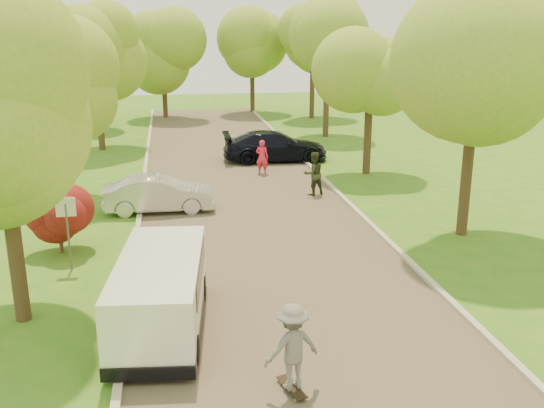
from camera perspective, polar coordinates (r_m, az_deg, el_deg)
ground at (r=15.00m, az=2.24°, el=-10.57°), size 100.00×100.00×0.00m
road at (r=22.31m, az=-2.00°, el=-1.30°), size 8.00×60.00×0.01m
curb_left at (r=22.15m, az=-12.45°, el=-1.68°), size 0.18×60.00×0.12m
curb_right at (r=23.16m, az=7.97°, el=-0.64°), size 0.18×60.00×0.12m
street_sign at (r=18.09m, az=-18.76°, el=-1.30°), size 0.55×0.06×2.17m
red_shrub at (r=19.73m, az=-19.44°, el=-1.34°), size 1.70×1.70×1.95m
tree_l_mida at (r=14.57m, az=-23.73°, el=8.62°), size 4.71×4.60×7.39m
tree_l_midb at (r=25.47m, az=-19.06°, el=10.58°), size 4.30×4.20×6.62m
tree_l_far at (r=35.26m, az=-16.01°, el=13.69°), size 4.92×4.80×7.79m
tree_r_mida at (r=20.61m, az=19.26°, el=12.03°), size 5.13×5.00×7.95m
tree_r_midb at (r=28.72m, az=9.65°, el=12.40°), size 4.51×4.40×7.01m
tree_r_far at (r=38.41m, az=5.62°, el=14.96°), size 5.33×5.20×8.34m
tree_bg_a at (r=43.49m, az=-18.15°, el=13.73°), size 5.12×5.00×7.72m
tree_bg_b at (r=46.41m, az=4.16°, el=14.88°), size 5.12×5.00×7.95m
tree_bg_c at (r=47.09m, az=-10.01°, el=14.08°), size 4.92×4.80×7.33m
tree_bg_d at (r=49.58m, az=-1.64°, el=14.76°), size 5.12×5.00×7.72m
minivan at (r=14.28m, az=-10.45°, el=-8.18°), size 2.36×4.91×1.76m
silver_sedan at (r=23.28m, az=-10.57°, el=0.92°), size 4.17×1.50×1.37m
dark_sedan at (r=31.57m, az=0.29°, el=5.48°), size 5.45×2.35×1.56m
longboard at (r=12.24m, az=1.87°, el=-16.86°), size 0.48×0.92×0.10m
skateboarder at (r=11.78m, az=1.91°, el=-13.26°), size 1.25×0.92×1.74m
person_striped at (r=28.72m, az=-0.94°, el=4.44°), size 0.71×0.60×1.64m
person_olive at (r=25.13m, az=3.93°, el=2.87°), size 1.05×0.91×1.83m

